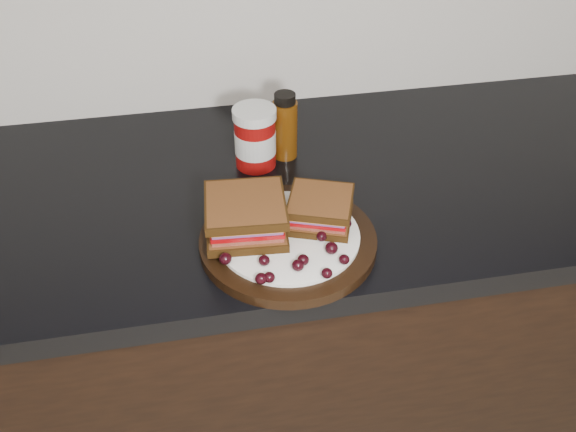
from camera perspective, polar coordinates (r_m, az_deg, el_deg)
name	(u,v)px	position (r m, az deg, el deg)	size (l,w,h in m)	color
base_cabinets	(142,372)	(1.48, -12.89, -13.40)	(3.96, 0.58, 0.86)	black
countertop	(105,211)	(1.17, -15.97, 0.44)	(3.98, 0.60, 0.04)	black
plate	(288,241)	(1.01, 0.00, -2.25)	(0.28, 0.28, 0.02)	black
sandwich_left	(246,216)	(1.00, -3.77, 0.02)	(0.12, 0.12, 0.06)	brown
sandwich_right	(320,209)	(1.02, 2.89, 0.59)	(0.10, 0.10, 0.05)	brown
grape_0	(225,259)	(0.95, -5.59, -3.79)	(0.02, 0.02, 0.02)	black
grape_1	(264,260)	(0.95, -2.13, -3.97)	(0.02, 0.02, 0.02)	black
grape_2	(261,279)	(0.92, -2.41, -5.58)	(0.02, 0.02, 0.02)	black
grape_3	(269,277)	(0.92, -1.67, -5.47)	(0.02, 0.02, 0.02)	black
grape_4	(298,265)	(0.94, 0.89, -4.41)	(0.02, 0.02, 0.02)	black
grape_5	(303,260)	(0.95, 1.35, -3.93)	(0.02, 0.02, 0.02)	black
grape_6	(327,273)	(0.93, 3.47, -5.10)	(0.02, 0.02, 0.02)	black
grape_7	(344,259)	(0.95, 5.01, -3.87)	(0.02, 0.02, 0.02)	black
grape_8	(332,248)	(0.97, 3.89, -2.87)	(0.02, 0.02, 0.02)	black
grape_9	(322,236)	(0.99, 3.01, -1.82)	(0.02, 0.02, 0.02)	black
grape_10	(346,223)	(1.01, 5.17, -0.67)	(0.02, 0.02, 0.02)	black
grape_11	(323,222)	(1.02, 3.15, -0.54)	(0.02, 0.02, 0.02)	black
grape_12	(327,207)	(1.04, 3.49, 0.77)	(0.02, 0.02, 0.02)	black
grape_13	(247,211)	(1.04, -3.67, 0.42)	(0.02, 0.02, 0.02)	black
grape_14	(235,221)	(1.02, -4.75, -0.46)	(0.01, 0.01, 0.01)	black
grape_15	(248,232)	(0.99, -3.61, -1.47)	(0.02, 0.02, 0.02)	black
grape_16	(233,245)	(0.97, -4.94, -2.60)	(0.02, 0.02, 0.02)	black
grape_17	(259,216)	(1.03, -2.59, -0.02)	(0.02, 0.02, 0.02)	black
grape_18	(236,227)	(1.01, -4.66, -0.98)	(0.02, 0.02, 0.02)	black
grape_19	(240,231)	(1.00, -4.31, -1.32)	(0.02, 0.02, 0.02)	black
condiment_jar	(255,138)	(1.17, -2.94, 6.98)	(0.08, 0.08, 0.12)	maroon
oil_bottle	(285,126)	(1.19, -0.27, 8.04)	(0.05, 0.05, 0.13)	#4F2807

